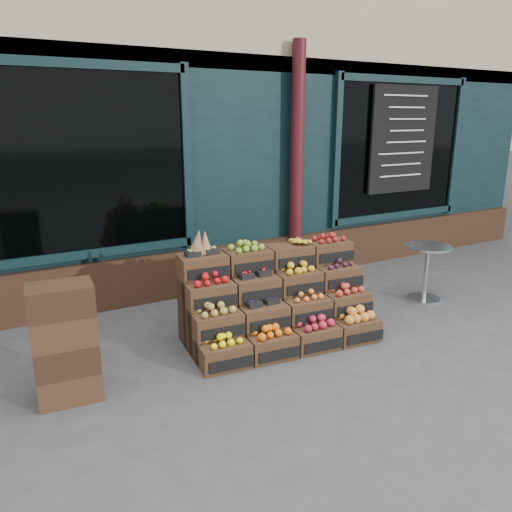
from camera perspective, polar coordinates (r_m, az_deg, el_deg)
ground at (r=5.02m, az=6.05°, el=-10.99°), size 60.00×60.00×0.00m
shop_facade at (r=9.13m, az=-13.17°, el=16.20°), size 12.00×6.24×4.80m
crate_display at (r=5.19m, az=2.31°, el=-5.54°), size 1.99×1.12×1.19m
spare_crates at (r=4.33m, az=-20.96°, el=-9.27°), size 0.52×0.38×0.99m
bistro_table at (r=6.57m, az=18.91°, el=-1.12°), size 0.57×0.57×0.71m
shopkeeper at (r=6.57m, az=-17.04°, el=3.45°), size 0.79×0.65×1.86m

